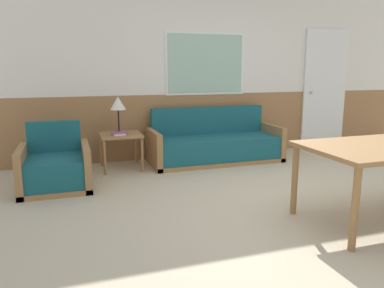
# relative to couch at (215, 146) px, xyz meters

# --- Properties ---
(ground_plane) EXTENTS (16.00, 16.00, 0.00)m
(ground_plane) POSITION_rel_couch_xyz_m (0.27, -2.15, -0.25)
(ground_plane) COLOR beige
(wall_back) EXTENTS (7.20, 0.09, 2.70)m
(wall_back) POSITION_rel_couch_xyz_m (0.26, 0.48, 1.11)
(wall_back) COLOR #996B42
(wall_back) RESTS_ON ground_plane
(couch) EXTENTS (2.01, 0.77, 0.82)m
(couch) POSITION_rel_couch_xyz_m (0.00, 0.00, 0.00)
(couch) COLOR #9E7042
(couch) RESTS_ON ground_plane
(armchair) EXTENTS (0.80, 0.83, 0.77)m
(armchair) POSITION_rel_couch_xyz_m (-2.31, -0.60, -0.01)
(armchair) COLOR #9E7042
(armchair) RESTS_ON ground_plane
(side_table) EXTENTS (0.57, 0.57, 0.51)m
(side_table) POSITION_rel_couch_xyz_m (-1.44, 0.01, 0.19)
(side_table) COLOR #9E7042
(side_table) RESTS_ON ground_plane
(table_lamp) EXTENTS (0.22, 0.22, 0.52)m
(table_lamp) POSITION_rel_couch_xyz_m (-1.44, 0.11, 0.67)
(table_lamp) COLOR black
(table_lamp) RESTS_ON side_table
(book_stack) EXTENTS (0.22, 0.14, 0.04)m
(book_stack) POSITION_rel_couch_xyz_m (-1.46, -0.08, 0.29)
(book_stack) COLOR white
(book_stack) RESTS_ON side_table
(entry_door) EXTENTS (0.87, 0.09, 2.09)m
(entry_door) POSITION_rel_couch_xyz_m (2.28, 0.43, 0.80)
(entry_door) COLOR white
(entry_door) RESTS_ON ground_plane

